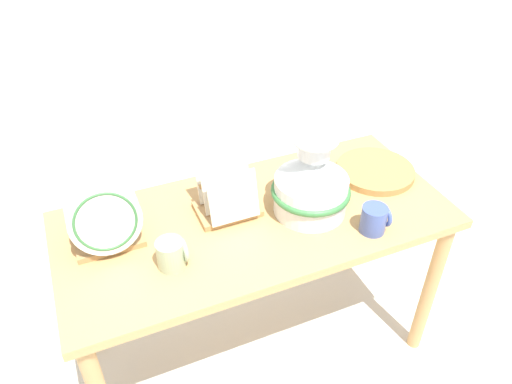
{
  "coord_description": "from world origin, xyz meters",
  "views": [
    {
      "loc": [
        -0.53,
        -1.25,
        1.89
      ],
      "look_at": [
        0.0,
        0.0,
        0.85
      ],
      "focal_mm": 35.0,
      "sensor_mm": 36.0,
      "label": 1
    }
  ],
  "objects_px": {
    "wicker_charger_stack": "(375,171)",
    "mug_cobalt_glaze": "(375,219)",
    "dish_rack_round_plates": "(105,220)",
    "ceramic_vase": "(311,182)",
    "dish_rack_square_plates": "(227,199)",
    "mug_sage_glaze": "(172,254)"
  },
  "relations": [
    {
      "from": "dish_rack_round_plates",
      "to": "mug_cobalt_glaze",
      "type": "relative_size",
      "value": 2.52
    },
    {
      "from": "dish_rack_round_plates",
      "to": "mug_sage_glaze",
      "type": "distance_m",
      "value": 0.25
    },
    {
      "from": "dish_rack_square_plates",
      "to": "wicker_charger_stack",
      "type": "height_order",
      "value": "dish_rack_square_plates"
    },
    {
      "from": "mug_cobalt_glaze",
      "to": "mug_sage_glaze",
      "type": "relative_size",
      "value": 1.0
    },
    {
      "from": "dish_rack_square_plates",
      "to": "mug_sage_glaze",
      "type": "xyz_separation_m",
      "value": [
        -0.25,
        -0.18,
        -0.01
      ]
    },
    {
      "from": "dish_rack_square_plates",
      "to": "dish_rack_round_plates",
      "type": "bearing_deg",
      "value": -179.94
    },
    {
      "from": "wicker_charger_stack",
      "to": "mug_cobalt_glaze",
      "type": "height_order",
      "value": "mug_cobalt_glaze"
    },
    {
      "from": "dish_rack_round_plates",
      "to": "mug_sage_glaze",
      "type": "bearing_deg",
      "value": -47.61
    },
    {
      "from": "dish_rack_square_plates",
      "to": "mug_cobalt_glaze",
      "type": "height_order",
      "value": "dish_rack_square_plates"
    },
    {
      "from": "ceramic_vase",
      "to": "dish_rack_square_plates",
      "type": "bearing_deg",
      "value": 158.52
    },
    {
      "from": "ceramic_vase",
      "to": "dish_rack_square_plates",
      "type": "xyz_separation_m",
      "value": [
        -0.27,
        0.11,
        -0.07
      ]
    },
    {
      "from": "dish_rack_square_plates",
      "to": "mug_cobalt_glaze",
      "type": "distance_m",
      "value": 0.51
    },
    {
      "from": "dish_rack_round_plates",
      "to": "mug_sage_glaze",
      "type": "relative_size",
      "value": 2.52
    },
    {
      "from": "mug_cobalt_glaze",
      "to": "dish_rack_round_plates",
      "type": "bearing_deg",
      "value": 161.04
    },
    {
      "from": "ceramic_vase",
      "to": "dish_rack_square_plates",
      "type": "height_order",
      "value": "ceramic_vase"
    },
    {
      "from": "ceramic_vase",
      "to": "wicker_charger_stack",
      "type": "xyz_separation_m",
      "value": [
        0.35,
        0.1,
        -0.11
      ]
    },
    {
      "from": "dish_rack_round_plates",
      "to": "mug_sage_glaze",
      "type": "height_order",
      "value": "dish_rack_round_plates"
    },
    {
      "from": "dish_rack_round_plates",
      "to": "wicker_charger_stack",
      "type": "xyz_separation_m",
      "value": [
        1.04,
        -0.01,
        -0.09
      ]
    },
    {
      "from": "wicker_charger_stack",
      "to": "ceramic_vase",
      "type": "bearing_deg",
      "value": -163.98
    },
    {
      "from": "wicker_charger_stack",
      "to": "mug_cobalt_glaze",
      "type": "xyz_separation_m",
      "value": [
        -0.2,
        -0.28,
        0.04
      ]
    },
    {
      "from": "ceramic_vase",
      "to": "dish_rack_square_plates",
      "type": "relative_size",
      "value": 1.42
    },
    {
      "from": "ceramic_vase",
      "to": "mug_sage_glaze",
      "type": "xyz_separation_m",
      "value": [
        -0.53,
        -0.08,
        -0.08
      ]
    }
  ]
}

